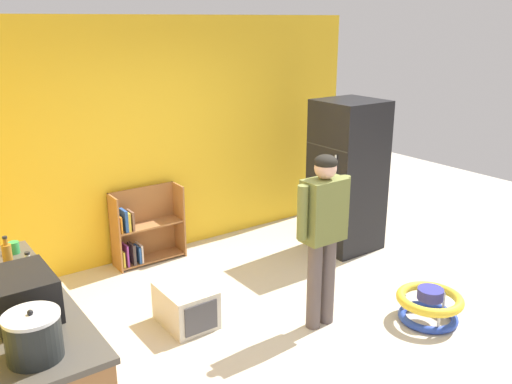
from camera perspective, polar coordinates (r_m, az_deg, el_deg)
ground_plane at (r=5.06m, az=3.95°, el=-14.15°), size 12.00×12.00×0.00m
back_wall at (r=6.41m, az=-9.19°, el=5.57°), size 5.20×0.06×2.70m
kitchen_counter at (r=4.21m, az=-23.11°, el=-15.66°), size 0.65×2.03×0.90m
refrigerator at (r=6.55m, az=9.45°, el=1.67°), size 0.73×0.68×1.78m
bookshelf at (r=6.35m, az=-11.69°, el=-3.94°), size 0.80×0.28×0.85m
standing_person at (r=4.77m, az=6.99°, el=-3.61°), size 0.57×0.22×1.58m
baby_walker at (r=5.36m, az=17.54°, el=-11.11°), size 0.60×0.60×0.32m
pet_carrier at (r=5.11m, az=-7.28°, el=-11.60°), size 0.42×0.55×0.36m
microwave at (r=3.71m, az=-23.09°, el=-9.81°), size 0.37×0.48×0.28m
crock_pot at (r=3.27m, az=-22.11°, el=-13.71°), size 0.30×0.30×0.29m
amber_bottle at (r=4.45m, az=-24.42°, el=-5.98°), size 0.07×0.07×0.25m
clear_bottle at (r=4.11m, az=-22.45°, el=-7.67°), size 0.07×0.07×0.25m
green_cup at (r=4.71m, az=-23.83°, el=-5.30°), size 0.08×0.08×0.09m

